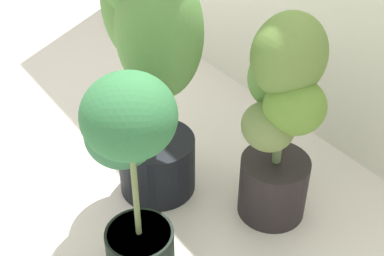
# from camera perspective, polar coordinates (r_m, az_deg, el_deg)

# --- Properties ---
(ground_plane) EXTENTS (8.00, 8.00, 0.00)m
(ground_plane) POSITION_cam_1_polar(r_m,az_deg,el_deg) (1.83, -7.66, -8.83)
(ground_plane) COLOR silver
(ground_plane) RESTS_ON ground
(potted_plant_back_right) EXTENTS (0.36, 0.30, 0.72)m
(potted_plant_back_right) POSITION_cam_1_polar(r_m,az_deg,el_deg) (1.58, 9.54, 1.27)
(potted_plant_back_right) COLOR black
(potted_plant_back_right) RESTS_ON ground
(potted_plant_center) EXTENTS (0.46, 0.38, 1.07)m
(potted_plant_center) POSITION_cam_1_polar(r_m,az_deg,el_deg) (1.54, -4.59, 11.99)
(potted_plant_center) COLOR black
(potted_plant_center) RESTS_ON ground
(potted_plant_front_right) EXTENTS (0.36, 0.32, 0.70)m
(potted_plant_front_right) POSITION_cam_1_polar(r_m,az_deg,el_deg) (1.34, -6.59, -4.60)
(potted_plant_front_right) COLOR black
(potted_plant_front_right) RESTS_ON ground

